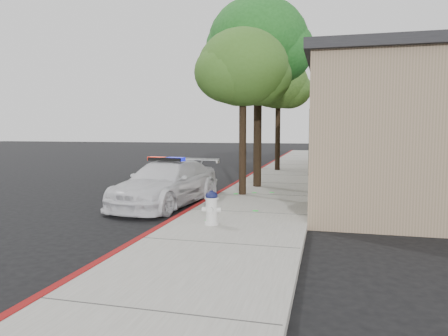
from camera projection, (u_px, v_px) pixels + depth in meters
ground at (188, 214)px, 11.03m from camera, size 120.00×120.00×0.00m
sidewalk at (264, 197)px, 13.54m from camera, size 3.20×60.00×0.15m
red_curb at (218, 195)px, 13.91m from camera, size 0.14×60.00×0.16m
clapboard_building at (401, 133)px, 17.91m from camera, size 7.30×20.89×4.24m
police_car at (167, 183)px, 12.32m from camera, size 2.44×4.80×1.46m
fire_hydrant at (212, 207)px, 9.18m from camera, size 0.44×0.38×0.77m
street_tree_near at (243, 71)px, 13.15m from camera, size 3.02×2.92×5.34m
street_tree_mid at (259, 45)px, 15.03m from camera, size 3.94×3.62×6.90m
street_tree_far at (279, 86)px, 21.35m from camera, size 3.27×3.09×5.84m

